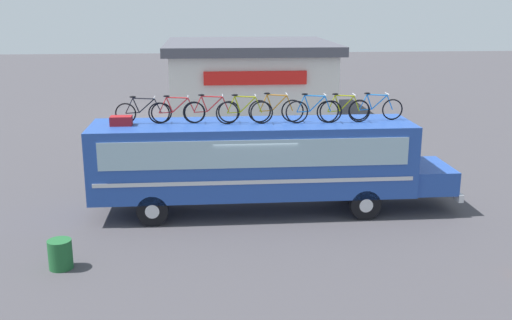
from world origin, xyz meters
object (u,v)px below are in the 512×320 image
Objects in this scene: rooftop_bicycle_4 at (244,112)px; rooftop_bicycle_7 at (343,110)px; luggage_bag_1 at (121,121)px; trash_bin at (60,254)px; rooftop_bicycle_3 at (211,111)px; bus at (260,159)px; rooftop_bicycle_8 at (376,109)px; rooftop_bicycle_6 at (314,111)px; rooftop_bicycle_1 at (143,112)px; rooftop_bicycle_5 at (276,110)px; rooftop_bicycle_2 at (177,112)px.

rooftop_bicycle_4 is 1.04× the size of rooftop_bicycle_7.
luggage_bag_1 reaches higher than trash_bin.
rooftop_bicycle_3 is at bearing 176.33° from rooftop_bicycle_7.
bus is 6.58× the size of rooftop_bicycle_8.
trash_bin is (-7.04, -3.72, -2.89)m from rooftop_bicycle_6.
rooftop_bicycle_1 is 5.32m from trash_bin.
rooftop_bicycle_1 reaches higher than luggage_bag_1.
rooftop_bicycle_1 is 0.98× the size of rooftop_bicycle_3.
bus is 3.98m from rooftop_bicycle_8.
luggage_bag_1 reaches higher than bus.
rooftop_bicycle_5 reaches higher than luggage_bag_1.
rooftop_bicycle_1 is at bearing 173.43° from rooftop_bicycle_4.
rooftop_bicycle_4 reaches higher than rooftop_bicycle_3.
bus is 6.55× the size of rooftop_bicycle_2.
rooftop_bicycle_7 reaches higher than rooftop_bicycle_8.
luggage_bag_1 is 4.82m from trash_bin.
rooftop_bicycle_6 is at bearing -171.66° from rooftop_bicycle_8.
rooftop_bicycle_8 is at bearing -0.69° from rooftop_bicycle_1.
rooftop_bicycle_6 is 0.93m from rooftop_bicycle_7.
rooftop_bicycle_2 is at bearing 176.81° from rooftop_bicycle_7.
rooftop_bicycle_5 is (0.49, 0.06, 1.55)m from bus.
rooftop_bicycle_8 is at bearing 3.67° from rooftop_bicycle_4.
trash_bin is at bearing -134.26° from rooftop_bicycle_3.
luggage_bag_1 is at bearing 178.94° from rooftop_bicycle_7.
rooftop_bicycle_6 is 2.33× the size of trash_bin.
rooftop_bicycle_6 reaches higher than trash_bin.
bus is 6.80× the size of rooftop_bicycle_7.
rooftop_bicycle_3 is 2.34× the size of trash_bin.
rooftop_bicycle_5 reaches higher than rooftop_bicycle_1.
rooftop_bicycle_4 is at bearing 179.66° from rooftop_bicycle_7.
rooftop_bicycle_5 is at bearing -178.58° from rooftop_bicycle_8.
bus is at bearing -4.43° from rooftop_bicycle_3.
bus is 1.64m from rooftop_bicycle_4.
rooftop_bicycle_2 is 1.01× the size of rooftop_bicycle_5.
rooftop_bicycle_6 reaches higher than rooftop_bicycle_2.
rooftop_bicycle_6 is (5.23, -0.39, 0.03)m from rooftop_bicycle_1.
rooftop_bicycle_1 is 3.11m from rooftop_bicycle_4.
rooftop_bicycle_3 is 1.04× the size of rooftop_bicycle_7.
rooftop_bicycle_3 is at bearing -1.37° from rooftop_bicycle_2.
rooftop_bicycle_8 is at bearing 1.42° from rooftop_bicycle_5.
rooftop_bicycle_2 reaches higher than trash_bin.
trash_bin is (-1.15, -3.86, -2.64)m from luggage_bag_1.
rooftop_bicycle_7 is at bearing 0.72° from rooftop_bicycle_6.
luggage_bag_1 is 7.92m from rooftop_bicycle_8.
trash_bin is at bearing -142.55° from rooftop_bicycle_4.
rooftop_bicycle_6 reaches higher than luggage_bag_1.
rooftop_bicycle_6 is at bearing -179.28° from rooftop_bicycle_7.
trash_bin is (-5.89, -3.94, -2.89)m from rooftop_bicycle_5.
luggage_bag_1 is 6.83m from rooftop_bicycle_7.
bus is at bearing 176.78° from rooftop_bicycle_7.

